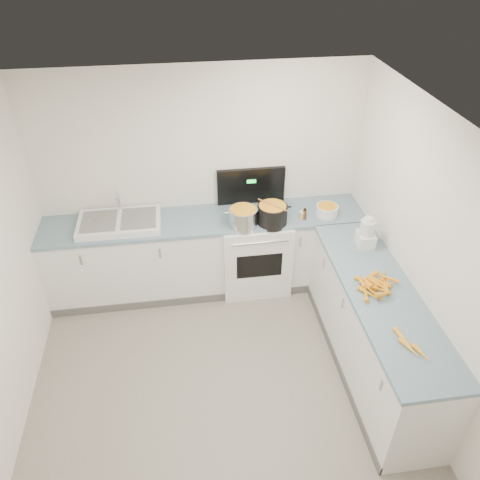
{
  "coord_description": "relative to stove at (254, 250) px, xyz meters",
  "views": [
    {
      "loc": [
        -0.23,
        -2.56,
        3.69
      ],
      "look_at": [
        0.3,
        1.1,
        1.05
      ],
      "focal_mm": 35.0,
      "sensor_mm": 36.0,
      "label": 1
    }
  ],
  "objects": [
    {
      "name": "floor",
      "position": [
        -0.55,
        -1.69,
        -0.47
      ],
      "size": [
        3.5,
        4.0,
        0.0
      ],
      "primitive_type": null,
      "color": "gray",
      "rests_on": "ground"
    },
    {
      "name": "ceiling",
      "position": [
        -0.55,
        -1.69,
        2.03
      ],
      "size": [
        3.5,
        4.0,
        0.0
      ],
      "primitive_type": null,
      "rotation": [
        3.14,
        0.0,
        0.0
      ],
      "color": "white",
      "rests_on": "ground"
    },
    {
      "name": "wall_back",
      "position": [
        -0.55,
        0.31,
        0.78
      ],
      "size": [
        3.5,
        0.0,
        2.5
      ],
      "primitive_type": null,
      "rotation": [
        1.57,
        0.0,
        0.0
      ],
      "color": "white",
      "rests_on": "ground"
    },
    {
      "name": "wall_right",
      "position": [
        1.2,
        -1.69,
        0.78
      ],
      "size": [
        0.0,
        4.0,
        2.5
      ],
      "primitive_type": null,
      "rotation": [
        1.57,
        0.0,
        -1.57
      ],
      "color": "white",
      "rests_on": "ground"
    },
    {
      "name": "counter_back",
      "position": [
        -0.55,
        0.01,
        -0.0
      ],
      "size": [
        3.5,
        0.62,
        0.94
      ],
      "color": "white",
      "rests_on": "ground"
    },
    {
      "name": "counter_right",
      "position": [
        0.9,
        -1.39,
        -0.0
      ],
      "size": [
        0.62,
        2.2,
        0.94
      ],
      "color": "white",
      "rests_on": "ground"
    },
    {
      "name": "stove",
      "position": [
        0.0,
        0.0,
        0.0
      ],
      "size": [
        0.76,
        0.65,
        1.36
      ],
      "color": "white",
      "rests_on": "ground"
    },
    {
      "name": "sink",
      "position": [
        -1.45,
        0.02,
        0.5
      ],
      "size": [
        0.86,
        0.52,
        0.31
      ],
      "color": "white",
      "rests_on": "counter_back"
    },
    {
      "name": "steel_pot",
      "position": [
        -0.16,
        -0.17,
        0.56
      ],
      "size": [
        0.34,
        0.34,
        0.22
      ],
      "primitive_type": "cylinder",
      "rotation": [
        0.0,
        0.0,
        0.16
      ],
      "color": "silver",
      "rests_on": "stove"
    },
    {
      "name": "black_pot",
      "position": [
        0.16,
        -0.16,
        0.56
      ],
      "size": [
        0.37,
        0.37,
        0.23
      ],
      "primitive_type": "cylinder",
      "rotation": [
        0.0,
        0.0,
        0.17
      ],
      "color": "black",
      "rests_on": "stove"
    },
    {
      "name": "wooden_spoon",
      "position": [
        0.16,
        -0.16,
        0.68
      ],
      "size": [
        0.27,
        0.29,
        0.02
      ],
      "primitive_type": "cylinder",
      "rotation": [
        1.57,
        0.0,
        0.74
      ],
      "color": "#AD7A47",
      "rests_on": "black_pot"
    },
    {
      "name": "mixing_bowl",
      "position": [
        0.78,
        -0.09,
        0.52
      ],
      "size": [
        0.26,
        0.26,
        0.11
      ],
      "primitive_type": "cylinder",
      "rotation": [
        0.0,
        0.0,
        -0.08
      ],
      "color": "white",
      "rests_on": "counter_back"
    },
    {
      "name": "extract_bottle",
      "position": [
        0.51,
        -0.14,
        0.52
      ],
      "size": [
        0.04,
        0.04,
        0.11
      ],
      "primitive_type": "cylinder",
      "color": "#593319",
      "rests_on": "counter_back"
    },
    {
      "name": "spice_jar",
      "position": [
        0.48,
        -0.14,
        0.51
      ],
      "size": [
        0.05,
        0.05,
        0.08
      ],
      "primitive_type": "cylinder",
      "color": "#E5B266",
      "rests_on": "counter_back"
    },
    {
      "name": "food_processor",
      "position": [
        0.99,
        -0.7,
        0.6
      ],
      "size": [
        0.17,
        0.2,
        0.32
      ],
      "color": "white",
      "rests_on": "counter_right"
    },
    {
      "name": "carrot_pile",
      "position": [
        0.86,
        -1.32,
        0.5
      ],
      "size": [
        0.4,
        0.4,
        0.08
      ],
      "color": "#FFA51F",
      "rests_on": "counter_right"
    },
    {
      "name": "peeled_carrots",
      "position": [
        0.85,
        -2.0,
        0.49
      ],
      "size": [
        0.16,
        0.36,
        0.04
      ],
      "color": "#FFA926",
      "rests_on": "counter_right"
    },
    {
      "name": "peelings",
      "position": [
        -1.66,
        0.03,
        0.54
      ],
      "size": [
        0.22,
        0.28,
        0.01
      ],
      "color": "tan",
      "rests_on": "sink"
    }
  ]
}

